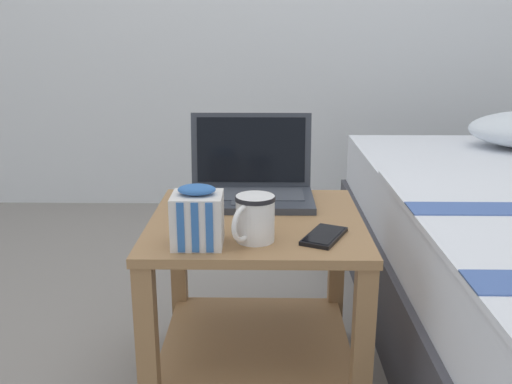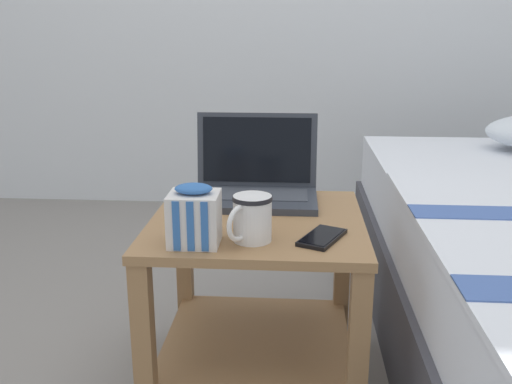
% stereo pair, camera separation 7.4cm
% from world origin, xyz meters
% --- Properties ---
extents(ground_plane, '(8.00, 8.00, 0.00)m').
position_xyz_m(ground_plane, '(0.00, 0.00, 0.00)').
color(ground_plane, gray).
extents(bedside_table, '(0.52, 0.52, 0.46)m').
position_xyz_m(bedside_table, '(0.00, 0.00, 0.29)').
color(bedside_table, '#997047').
rests_on(bedside_table, ground_plane).
extents(laptop, '(0.34, 0.24, 0.23)m').
position_xyz_m(laptop, '(-0.02, 0.17, 0.51)').
color(laptop, '#333842').
rests_on(laptop, bedside_table).
extents(mug_front_left, '(0.09, 0.12, 0.10)m').
position_xyz_m(mug_front_left, '(-0.00, -0.15, 0.52)').
color(mug_front_left, white).
rests_on(mug_front_left, bedside_table).
extents(snack_bag, '(0.11, 0.10, 0.14)m').
position_xyz_m(snack_bag, '(-0.12, -0.18, 0.52)').
color(snack_bag, silver).
rests_on(snack_bag, bedside_table).
extents(cell_phone, '(0.12, 0.15, 0.01)m').
position_xyz_m(cell_phone, '(0.15, -0.13, 0.47)').
color(cell_phone, black).
rests_on(cell_phone, bedside_table).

